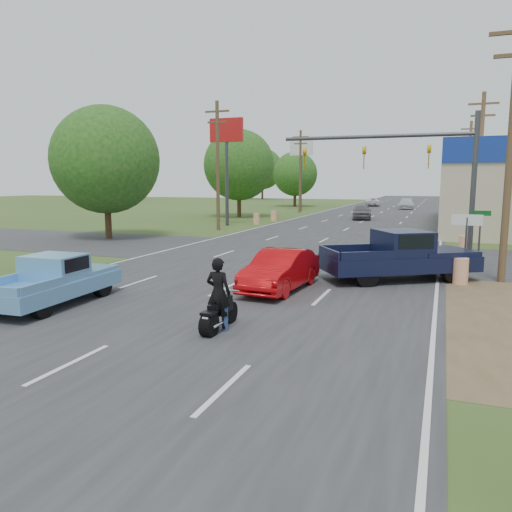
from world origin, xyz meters
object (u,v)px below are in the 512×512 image
at_px(distant_car_grey, 362,212).
at_px(distant_car_white, 372,202).
at_px(motorcycle, 218,315).
at_px(navy_pickup, 402,255).
at_px(distant_car_silver, 406,204).
at_px(blue_pickup, 56,279).
at_px(rider, 218,296).
at_px(red_convertible, 280,271).

distance_m(distant_car_grey, distant_car_white, 28.40).
bearing_deg(motorcycle, navy_pickup, 67.84).
xyz_separation_m(distant_car_silver, distant_car_white, (-5.52, 6.39, -0.08)).
bearing_deg(distant_car_grey, distant_car_silver, 74.40).
distance_m(blue_pickup, distant_car_white, 67.36).
bearing_deg(motorcycle, distant_car_grey, 95.39).
bearing_deg(distant_car_silver, distant_car_grey, -100.25).
bearing_deg(rider, navy_pickup, -112.24).
bearing_deg(navy_pickup, red_convertible, -80.43).
height_order(motorcycle, blue_pickup, blue_pickup).
bearing_deg(navy_pickup, rider, -56.67).
distance_m(red_convertible, distant_car_white, 63.18).
xyz_separation_m(rider, distant_car_silver, (0.38, 61.78, -0.18)).
bearing_deg(motorcycle, rider, 90.00).
distance_m(motorcycle, rider, 0.49).
bearing_deg(motorcycle, distant_car_white, 96.21).
relative_size(red_convertible, rider, 2.38).
distance_m(navy_pickup, distant_car_silver, 53.17).
bearing_deg(distant_car_white, distant_car_silver, 123.06).
xyz_separation_m(red_convertible, distant_car_grey, (-2.44, 34.70, 0.05)).
bearing_deg(red_convertible, motorcycle, -85.55).
distance_m(navy_pickup, distant_car_grey, 31.81).
relative_size(motorcycle, rider, 1.04).
distance_m(blue_pickup, navy_pickup, 12.70).
bearing_deg(distant_car_grey, navy_pickup, -86.74).
relative_size(motorcycle, distant_car_silver, 0.38).
height_order(navy_pickup, distant_car_white, navy_pickup).
bearing_deg(distant_car_silver, distant_car_white, 127.91).
height_order(motorcycle, rider, rider).
bearing_deg(red_convertible, rider, -85.54).
distance_m(red_convertible, blue_pickup, 7.45).
bearing_deg(blue_pickup, distant_car_grey, 82.15).
relative_size(navy_pickup, distant_car_silver, 1.22).
height_order(blue_pickup, distant_car_silver, blue_pickup).
bearing_deg(blue_pickup, navy_pickup, 35.95).
bearing_deg(motorcycle, red_convertible, 91.85).
height_order(motorcycle, distant_car_silver, distant_car_silver).
distance_m(red_convertible, motorcycle, 5.24).
bearing_deg(red_convertible, distant_car_grey, 98.53).
bearing_deg(rider, distant_car_white, -83.79).
relative_size(distant_car_silver, distant_car_white, 1.08).
xyz_separation_m(red_convertible, distant_car_white, (-5.14, 62.97, -0.07)).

